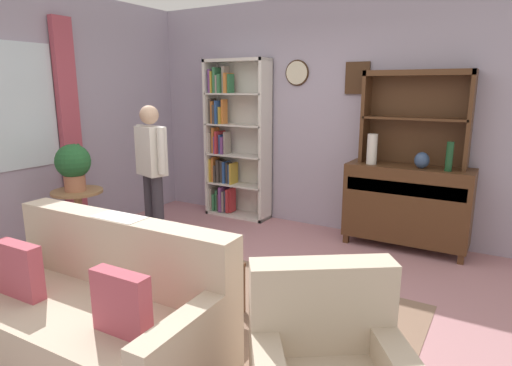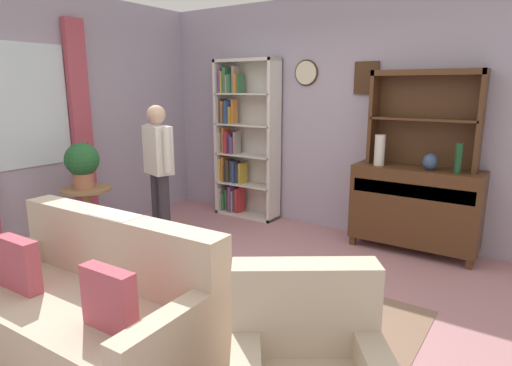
{
  "view_description": "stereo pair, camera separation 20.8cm",
  "coord_description": "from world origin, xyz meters",
  "px_view_note": "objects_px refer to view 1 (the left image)",
  "views": [
    {
      "loc": [
        1.91,
        -2.86,
        1.75
      ],
      "look_at": [
        0.1,
        0.2,
        0.95
      ],
      "focal_mm": 30.11,
      "sensor_mm": 36.0,
      "label": 1
    },
    {
      "loc": [
        2.09,
        -2.74,
        1.75
      ],
      "look_at": [
        0.1,
        0.2,
        0.95
      ],
      "focal_mm": 30.11,
      "sensor_mm": 36.0,
      "label": 2
    }
  ],
  "objects_px": {
    "person_reading": "(152,167)",
    "potted_plant_large": "(73,164)",
    "coffee_table": "(185,271)",
    "sideboard": "(407,203)",
    "vase_round": "(422,160)",
    "couch_floral": "(94,316)",
    "vase_tall": "(372,149)",
    "book_stack": "(184,258)",
    "potted_plant_small": "(123,232)",
    "plant_stand": "(79,215)",
    "bottle_wine": "(449,156)",
    "sideboard_hutch": "(416,105)",
    "bookshelf": "(232,142)"
  },
  "relations": [
    {
      "from": "bottle_wine",
      "to": "coffee_table",
      "type": "distance_m",
      "value": 2.82
    },
    {
      "from": "sideboard_hutch",
      "to": "potted_plant_small",
      "type": "bearing_deg",
      "value": -146.75
    },
    {
      "from": "sideboard_hutch",
      "to": "potted_plant_large",
      "type": "height_order",
      "value": "sideboard_hutch"
    },
    {
      "from": "couch_floral",
      "to": "bottle_wine",
      "type": "bearing_deg",
      "value": 60.89
    },
    {
      "from": "coffee_table",
      "to": "bottle_wine",
      "type": "bearing_deg",
      "value": 55.42
    },
    {
      "from": "potted_plant_large",
      "to": "coffee_table",
      "type": "relative_size",
      "value": 0.61
    },
    {
      "from": "couch_floral",
      "to": "person_reading",
      "type": "height_order",
      "value": "person_reading"
    },
    {
      "from": "sideboard",
      "to": "person_reading",
      "type": "distance_m",
      "value": 2.79
    },
    {
      "from": "vase_tall",
      "to": "plant_stand",
      "type": "height_order",
      "value": "vase_tall"
    },
    {
      "from": "bookshelf",
      "to": "sideboard_hutch",
      "type": "xyz_separation_m",
      "value": [
        2.33,
        0.03,
        0.54
      ]
    },
    {
      "from": "couch_floral",
      "to": "book_stack",
      "type": "relative_size",
      "value": 10.01
    },
    {
      "from": "vase_round",
      "to": "book_stack",
      "type": "xyz_separation_m",
      "value": [
        -1.33,
        -2.24,
        -0.56
      ]
    },
    {
      "from": "vase_round",
      "to": "sideboard_hutch",
      "type": "bearing_deg",
      "value": 126.48
    },
    {
      "from": "vase_tall",
      "to": "vase_round",
      "type": "xyz_separation_m",
      "value": [
        0.52,
        0.01,
        -0.08
      ]
    },
    {
      "from": "vase_round",
      "to": "potted_plant_small",
      "type": "height_order",
      "value": "vase_round"
    },
    {
      "from": "sideboard",
      "to": "potted_plant_large",
      "type": "bearing_deg",
      "value": -146.75
    },
    {
      "from": "bottle_wine",
      "to": "plant_stand",
      "type": "bearing_deg",
      "value": -151.31
    },
    {
      "from": "potted_plant_small",
      "to": "potted_plant_large",
      "type": "bearing_deg",
      "value": -134.71
    },
    {
      "from": "coffee_table",
      "to": "bookshelf",
      "type": "bearing_deg",
      "value": 115.81
    },
    {
      "from": "vase_round",
      "to": "couch_floral",
      "type": "distance_m",
      "value": 3.42
    },
    {
      "from": "sideboard",
      "to": "potted_plant_small",
      "type": "distance_m",
      "value": 3.12
    },
    {
      "from": "bottle_wine",
      "to": "potted_plant_small",
      "type": "bearing_deg",
      "value": -153.16
    },
    {
      "from": "vase_tall",
      "to": "plant_stand",
      "type": "bearing_deg",
      "value": -144.35
    },
    {
      "from": "couch_floral",
      "to": "book_stack",
      "type": "bearing_deg",
      "value": 83.73
    },
    {
      "from": "person_reading",
      "to": "book_stack",
      "type": "bearing_deg",
      "value": -37.62
    },
    {
      "from": "sideboard",
      "to": "potted_plant_small",
      "type": "bearing_deg",
      "value": -148.44
    },
    {
      "from": "vase_round",
      "to": "bottle_wine",
      "type": "distance_m",
      "value": 0.27
    },
    {
      "from": "vase_tall",
      "to": "book_stack",
      "type": "bearing_deg",
      "value": -109.97
    },
    {
      "from": "vase_round",
      "to": "plant_stand",
      "type": "relative_size",
      "value": 0.25
    },
    {
      "from": "vase_tall",
      "to": "potted_plant_large",
      "type": "xyz_separation_m",
      "value": [
        -2.56,
        -1.85,
        -0.11
      ]
    },
    {
      "from": "couch_floral",
      "to": "potted_plant_small",
      "type": "xyz_separation_m",
      "value": [
        -1.36,
        1.47,
        -0.11
      ]
    },
    {
      "from": "person_reading",
      "to": "potted_plant_large",
      "type": "bearing_deg",
      "value": -135.55
    },
    {
      "from": "sideboard_hutch",
      "to": "vase_tall",
      "type": "height_order",
      "value": "sideboard_hutch"
    },
    {
      "from": "bottle_wine",
      "to": "bookshelf",
      "type": "bearing_deg",
      "value": 176.4
    },
    {
      "from": "plant_stand",
      "to": "coffee_table",
      "type": "relative_size",
      "value": 0.86
    },
    {
      "from": "bookshelf",
      "to": "coffee_table",
      "type": "distance_m",
      "value": 2.77
    },
    {
      "from": "couch_floral",
      "to": "potted_plant_large",
      "type": "relative_size",
      "value": 3.73
    },
    {
      "from": "couch_floral",
      "to": "coffee_table",
      "type": "distance_m",
      "value": 0.77
    },
    {
      "from": "plant_stand",
      "to": "couch_floral",
      "type": "bearing_deg",
      "value": -35.26
    },
    {
      "from": "vase_round",
      "to": "person_reading",
      "type": "height_order",
      "value": "person_reading"
    },
    {
      "from": "sideboard_hutch",
      "to": "vase_round",
      "type": "distance_m",
      "value": 0.6
    },
    {
      "from": "person_reading",
      "to": "couch_floral",
      "type": "bearing_deg",
      "value": -57.17
    },
    {
      "from": "sideboard_hutch",
      "to": "vase_round",
      "type": "bearing_deg",
      "value": -53.52
    },
    {
      "from": "potted_plant_large",
      "to": "coffee_table",
      "type": "xyz_separation_m",
      "value": [
        1.79,
        -0.4,
        -0.62
      ]
    },
    {
      "from": "sideboard_hutch",
      "to": "bottle_wine",
      "type": "relative_size",
      "value": 3.69
    },
    {
      "from": "vase_tall",
      "to": "bottle_wine",
      "type": "distance_m",
      "value": 0.78
    },
    {
      "from": "sideboard_hutch",
      "to": "plant_stand",
      "type": "xyz_separation_m",
      "value": [
        -2.95,
        -2.03,
        -1.14
      ]
    },
    {
      "from": "vase_tall",
      "to": "coffee_table",
      "type": "bearing_deg",
      "value": -108.84
    },
    {
      "from": "sideboard",
      "to": "vase_round",
      "type": "xyz_separation_m",
      "value": [
        0.13,
        -0.07,
        0.5
      ]
    },
    {
      "from": "book_stack",
      "to": "potted_plant_small",
      "type": "bearing_deg",
      "value": 154.78
    }
  ]
}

